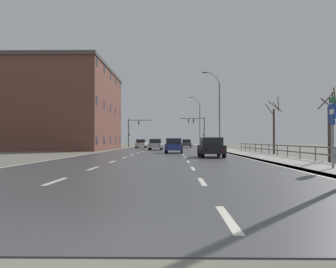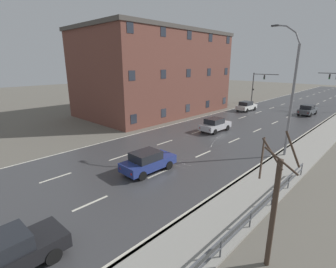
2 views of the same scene
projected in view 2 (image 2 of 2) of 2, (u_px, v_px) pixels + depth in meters
ground_plane at (228, 132)px, 28.68m from camera, size 160.00×160.00×0.12m
road_asphalt_strip at (269, 116)px, 37.01m from camera, size 14.00×120.00×0.03m
sidewalk_right at (335, 125)px, 31.43m from camera, size 3.00×120.00×0.12m
street_lamp_midground at (291, 95)px, 19.65m from camera, size 2.39×0.24×10.58m
traffic_signal_left at (257, 83)px, 47.90m from camera, size 4.83×0.36×5.82m
car_mid_centre at (308, 110)px, 37.36m from camera, size 1.93×4.15×1.57m
car_far_left at (246, 106)px, 40.58m from camera, size 1.95×4.16×1.57m
car_near_right at (148, 161)px, 17.79m from camera, size 1.92×4.14×1.57m
car_near_left at (215, 125)px, 28.35m from camera, size 1.93×4.15×1.57m
car_far_right at (6, 255)px, 9.12m from camera, size 1.94×4.15×1.57m
brick_building at (155, 73)px, 38.51m from camera, size 13.74×22.65×12.30m
bare_tree_mid at (274, 208)px, 8.98m from camera, size 1.51×1.17×5.63m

